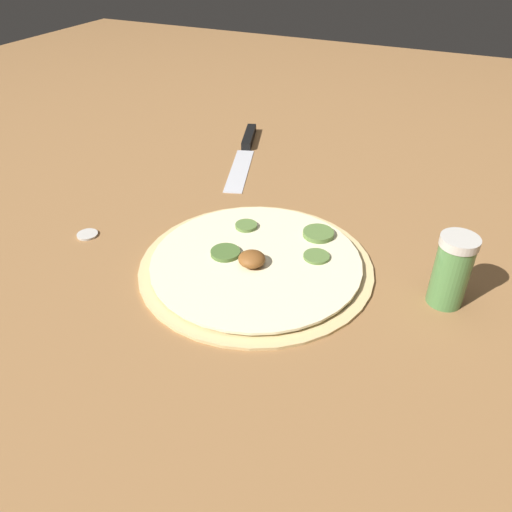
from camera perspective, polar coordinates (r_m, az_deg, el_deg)
name	(u,v)px	position (r m, az deg, el deg)	size (l,w,h in m)	color
ground_plane	(256,266)	(0.74, 0.00, -1.21)	(3.00, 3.00, 0.00)	olive
pizza	(257,262)	(0.74, 0.08, -0.73)	(0.35, 0.35, 0.03)	#D6B77A
knife	(246,146)	(1.13, -1.11, 12.48)	(0.13, 0.31, 0.02)	silver
spice_jar	(452,270)	(0.70, 21.47, -1.55)	(0.05, 0.05, 0.10)	#4C7F42
loose_cap	(87,234)	(0.86, -18.73, 2.43)	(0.03, 0.03, 0.01)	beige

